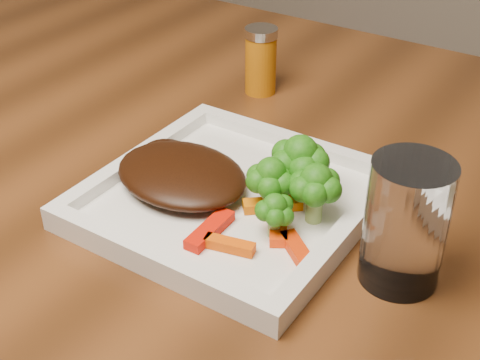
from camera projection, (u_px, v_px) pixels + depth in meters
The scene contains 14 objects.
plate at pixel (232, 202), 0.69m from camera, with size 0.27×0.27×0.01m, color white.
steak at pixel (182, 174), 0.70m from camera, with size 0.15×0.12×0.03m, color black.
broccoli_0 at pixel (300, 168), 0.67m from camera, with size 0.07×0.07×0.07m, color #317413, non-canonical shape.
broccoli_1 at pixel (315, 193), 0.64m from camera, with size 0.06×0.06×0.06m, color #246711, non-canonical shape.
broccoli_2 at pixel (275, 210), 0.62m from camera, with size 0.04×0.04×0.06m, color #1F7413, non-canonical shape.
broccoli_3 at pixel (270, 184), 0.66m from camera, with size 0.06×0.06×0.06m, color #116A15, non-canonical shape.
carrot_0 at pixel (230, 245), 0.62m from camera, with size 0.05×0.01×0.01m, color #DD4B03.
carrot_1 at pixel (298, 251), 0.61m from camera, with size 0.06×0.01×0.01m, color red.
carrot_2 at pixel (210, 230), 0.64m from camera, with size 0.06×0.02×0.01m, color red.
carrot_4 at pixel (284, 175), 0.72m from camera, with size 0.06×0.02×0.01m, color orange.
carrot_5 at pixel (278, 224), 0.64m from camera, with size 0.06×0.02×0.01m, color #FF3C04.
carrot_6 at pixel (273, 205), 0.67m from camera, with size 0.06×0.02×0.01m, color #DE6803.
spice_shaker at pixel (261, 61), 0.90m from camera, with size 0.04×0.04×0.09m, color #B26109.
drinking_glass at pixel (406, 224), 0.57m from camera, with size 0.07×0.07×0.12m, color silver.
Camera 1 is at (0.21, -0.53, 1.16)m, focal length 50.00 mm.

